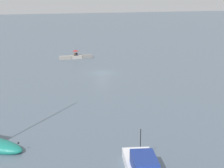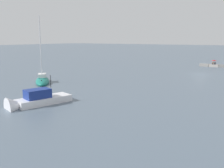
# 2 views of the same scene
# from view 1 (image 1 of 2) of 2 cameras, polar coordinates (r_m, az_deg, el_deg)

# --- Properties ---
(ground_plane) EXTENTS (500.00, 500.00, 0.00)m
(ground_plane) POSITION_cam_1_polar(r_m,az_deg,el_deg) (63.70, -1.60, 1.85)
(ground_plane) COLOR slate
(seawall_pier) EXTENTS (7.71, 1.83, 0.71)m
(seawall_pier) POSITION_cam_1_polar(r_m,az_deg,el_deg) (79.75, -6.06, 4.56)
(seawall_pier) COLOR slate
(seawall_pier) RESTS_ON ground_plane
(person_seated_dark_left) EXTENTS (0.44, 0.64, 0.73)m
(person_seated_dark_left) POSITION_cam_1_polar(r_m,az_deg,el_deg) (79.68, -5.94, 5.00)
(person_seated_dark_left) COLOR #1E2333
(person_seated_dark_left) RESTS_ON seawall_pier
(person_seated_brown_right) EXTENTS (0.44, 0.64, 0.73)m
(person_seated_brown_right) POSITION_cam_1_polar(r_m,az_deg,el_deg) (79.43, -6.31, 4.96)
(person_seated_brown_right) COLOR #1E2333
(person_seated_brown_right) RESTS_ON seawall_pier
(umbrella_open_red) EXTENTS (1.44, 1.44, 1.31)m
(umbrella_open_red) POSITION_cam_1_polar(r_m,az_deg,el_deg) (79.49, -6.16, 5.61)
(umbrella_open_red) COLOR black
(umbrella_open_red) RESTS_ON seawall_pier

